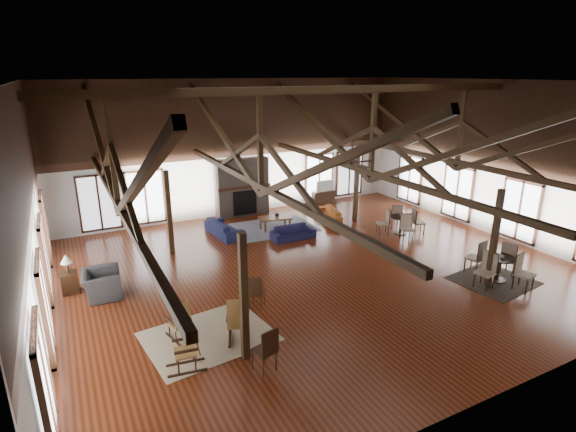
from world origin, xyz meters
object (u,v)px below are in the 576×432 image
sofa_navy_front (293,233)px  coffee_table (275,218)px  cafe_table_near (499,264)px  armchair (102,284)px  sofa_navy_left (224,228)px  sofa_orange (328,214)px  cafe_table_far (401,222)px  tv_console (323,197)px

sofa_navy_front → coffee_table: 1.39m
cafe_table_near → armchair: bearing=157.6°
sofa_navy_front → sofa_navy_left: size_ratio=0.83×
sofa_navy_left → sofa_orange: sofa_navy_left is taller
cafe_table_near → cafe_table_far: bearing=87.9°
sofa_navy_front → coffee_table: (-0.11, 1.37, 0.20)m
sofa_navy_left → cafe_table_near: cafe_table_near is taller
sofa_navy_left → tv_console: sofa_navy_left is taller
cafe_table_near → sofa_orange: bearing=101.4°
sofa_navy_left → cafe_table_near: (6.22, -7.84, 0.25)m
sofa_navy_front → sofa_orange: bearing=28.8°
sofa_orange → tv_console: bearing=165.6°
sofa_orange → coffee_table: 2.56m
cafe_table_far → tv_console: bearing=93.8°
cafe_table_far → sofa_navy_left: bearing=154.1°
sofa_navy_front → armchair: armchair is taller
coffee_table → cafe_table_near: 8.61m
armchair → tv_console: (10.93, 5.54, -0.10)m
coffee_table → sofa_orange: bearing=9.5°
sofa_navy_left → armchair: bearing=117.5°
sofa_orange → tv_console: 2.91m
coffee_table → armchair: bearing=-146.6°
sofa_navy_front → tv_console: (3.77, 3.92, 0.03)m
sofa_orange → cafe_table_far: size_ratio=0.93×
cafe_table_near → sofa_navy_left: bearing=128.4°
sofa_navy_left → cafe_table_far: bearing=-122.0°
sofa_orange → coffee_table: size_ratio=1.28×
sofa_orange → coffee_table: bearing=-78.1°
cafe_table_near → sofa_navy_front: bearing=122.5°
sofa_navy_front → cafe_table_far: (4.13, -1.47, 0.25)m
sofa_navy_left → tv_console: bearing=-75.4°
sofa_orange → tv_console: size_ratio=1.59×
armchair → cafe_table_far: bearing=-85.1°
sofa_orange → sofa_navy_front: bearing=-48.6°
sofa_navy_front → sofa_orange: 2.79m
sofa_navy_left → cafe_table_near: size_ratio=0.97×
tv_console → cafe_table_near: bearing=-88.9°
sofa_orange → cafe_table_far: bearing=43.8°
sofa_navy_front → cafe_table_far: 4.39m
sofa_navy_left → cafe_table_far: cafe_table_far is taller
sofa_navy_front → sofa_orange: size_ratio=0.95×
tv_console → coffee_table: bearing=-146.7°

